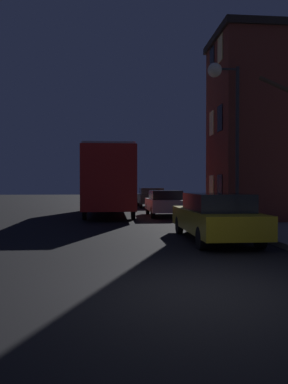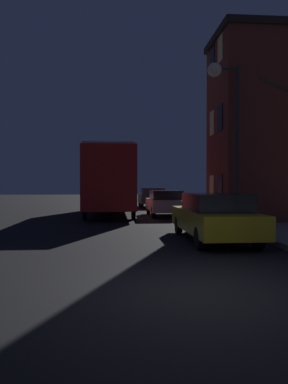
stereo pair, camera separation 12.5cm
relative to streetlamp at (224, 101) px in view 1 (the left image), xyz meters
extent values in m
plane|color=black|center=(-2.96, -8.32, -4.87)|extent=(120.00, 120.00, 0.00)
cube|color=brown|center=(2.17, 2.17, -0.77)|extent=(3.75, 3.53, 7.90)
cube|color=black|center=(2.17, 2.17, 3.33)|extent=(3.99, 3.77, 0.30)
cube|color=black|center=(0.28, 1.52, -3.32)|extent=(0.03, 0.70, 1.10)
cube|color=#F2D172|center=(0.28, 2.83, -3.32)|extent=(0.03, 0.70, 1.10)
cube|color=black|center=(0.28, 1.52, -0.37)|extent=(0.03, 0.70, 1.10)
cube|color=#F2D172|center=(0.28, 2.83, -0.37)|extent=(0.03, 0.70, 1.10)
cube|color=#F2D172|center=(0.28, 1.52, 2.58)|extent=(0.03, 0.70, 1.10)
cube|color=black|center=(0.28, 2.83, 2.58)|extent=(0.03, 0.70, 1.10)
cylinder|color=#28282B|center=(0.52, 0.00, -1.69)|extent=(0.14, 0.14, 6.06)
cylinder|color=#28282B|center=(0.07, 0.00, 1.24)|extent=(0.90, 0.09, 0.09)
sphere|color=#F4EAC6|center=(-0.38, 0.00, 1.19)|extent=(0.54, 0.54, 0.54)
cylinder|color=#473323|center=(0.85, -3.33, -0.36)|extent=(1.43, 0.85, 0.97)
cube|color=red|center=(-4.45, 6.99, -2.89)|extent=(2.50, 9.48, 3.00)
cube|color=black|center=(-4.45, 6.99, -2.35)|extent=(2.52, 8.72, 1.08)
cube|color=#B2B2B2|center=(-4.45, 6.99, -1.33)|extent=(2.37, 9.00, 0.12)
cylinder|color=black|center=(-3.30, 10.07, -4.39)|extent=(0.18, 0.96, 0.96)
cylinder|color=black|center=(-5.61, 10.07, -4.39)|extent=(0.18, 0.96, 0.96)
cylinder|color=black|center=(-3.30, 3.91, -4.39)|extent=(0.18, 0.96, 0.96)
cylinder|color=black|center=(-5.61, 3.91, -4.39)|extent=(0.18, 0.96, 0.96)
cube|color=olive|center=(-1.27, -3.19, -4.27)|extent=(1.73, 4.79, 0.61)
cube|color=black|center=(-1.27, -3.43, -3.71)|extent=(1.52, 2.49, 0.50)
cylinder|color=black|center=(-0.50, -1.63, -4.58)|extent=(0.18, 0.60, 0.60)
cylinder|color=black|center=(-2.05, -1.63, -4.58)|extent=(0.18, 0.60, 0.60)
cylinder|color=black|center=(-0.50, -4.74, -4.58)|extent=(0.18, 0.60, 0.60)
cylinder|color=black|center=(-2.05, -4.74, -4.58)|extent=(0.18, 0.60, 0.60)
cube|color=#B7BABF|center=(-1.51, 5.66, -4.27)|extent=(1.74, 4.07, 0.61)
cube|color=black|center=(-1.51, 5.45, -3.74)|extent=(1.53, 2.11, 0.47)
cylinder|color=black|center=(-0.73, 6.98, -4.57)|extent=(0.18, 0.60, 0.60)
cylinder|color=black|center=(-2.29, 6.98, -4.57)|extent=(0.18, 0.60, 0.60)
cylinder|color=black|center=(-0.73, 4.34, -4.57)|extent=(0.18, 0.60, 0.60)
cylinder|color=black|center=(-2.29, 4.34, -4.57)|extent=(0.18, 0.60, 0.60)
cube|color=black|center=(-1.39, 13.77, -4.23)|extent=(1.87, 3.97, 0.64)
cube|color=black|center=(-1.39, 13.57, -3.67)|extent=(1.65, 2.06, 0.48)
cylinder|color=black|center=(-0.54, 15.06, -4.55)|extent=(0.18, 0.64, 0.64)
cylinder|color=black|center=(-2.23, 15.06, -4.55)|extent=(0.18, 0.64, 0.64)
cylinder|color=black|center=(-0.54, 12.48, -4.55)|extent=(0.18, 0.64, 0.64)
cylinder|color=black|center=(-2.23, 12.48, -4.55)|extent=(0.18, 0.64, 0.64)
camera|label=1|loc=(-4.34, -14.11, -3.22)|focal=35.00mm
camera|label=2|loc=(-4.22, -14.12, -3.22)|focal=35.00mm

